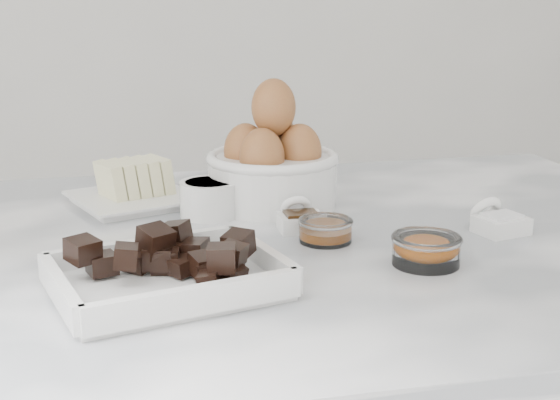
# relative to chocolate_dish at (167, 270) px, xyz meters

# --- Properties ---
(marble_slab) EXTENTS (1.20, 0.80, 0.04)m
(marble_slab) POSITION_rel_chocolate_dish_xyz_m (0.14, 0.15, -0.04)
(marble_slab) COLOR white
(marble_slab) RESTS_ON cabinet
(chocolate_dish) EXTENTS (0.26, 0.22, 0.06)m
(chocolate_dish) POSITION_rel_chocolate_dish_xyz_m (0.00, 0.00, 0.00)
(chocolate_dish) COLOR white
(chocolate_dish) RESTS_ON marble_slab
(butter_plate) EXTENTS (0.20, 0.20, 0.06)m
(butter_plate) POSITION_rel_chocolate_dish_xyz_m (-0.02, 0.36, 0.00)
(butter_plate) COLOR white
(butter_plate) RESTS_ON marble_slab
(sugar_ramekin) EXTENTS (0.08, 0.08, 0.05)m
(sugar_ramekin) POSITION_rel_chocolate_dish_xyz_m (0.08, 0.27, 0.00)
(sugar_ramekin) COLOR white
(sugar_ramekin) RESTS_ON marble_slab
(egg_bowl) EXTENTS (0.19, 0.19, 0.18)m
(egg_bowl) POSITION_rel_chocolate_dish_xyz_m (0.18, 0.31, 0.04)
(egg_bowl) COLOR white
(egg_bowl) RESTS_ON marble_slab
(honey_bowl) EXTENTS (0.07, 0.07, 0.03)m
(honey_bowl) POSITION_rel_chocolate_dish_xyz_m (0.20, 0.12, -0.01)
(honey_bowl) COLOR white
(honey_bowl) RESTS_ON marble_slab
(zest_bowl) EXTENTS (0.08, 0.08, 0.04)m
(zest_bowl) POSITION_rel_chocolate_dish_xyz_m (0.29, 0.02, -0.01)
(zest_bowl) COLOR white
(zest_bowl) RESTS_ON marble_slab
(vanilla_spoon) EXTENTS (0.06, 0.07, 0.04)m
(vanilla_spoon) POSITION_rel_chocolate_dish_xyz_m (0.19, 0.18, -0.01)
(vanilla_spoon) COLOR white
(vanilla_spoon) RESTS_ON marble_slab
(salt_spoon) EXTENTS (0.07, 0.08, 0.05)m
(salt_spoon) POSITION_rel_chocolate_dish_xyz_m (0.43, 0.11, -0.01)
(salt_spoon) COLOR white
(salt_spoon) RESTS_ON marble_slab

